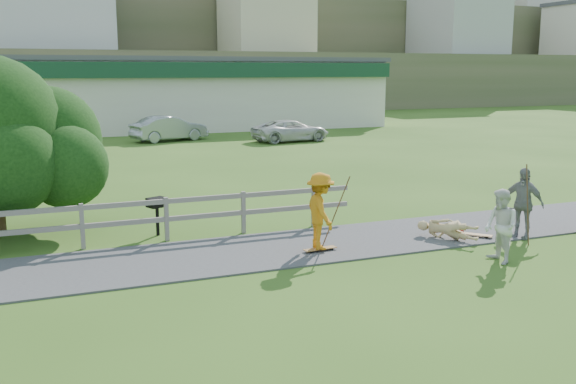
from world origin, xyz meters
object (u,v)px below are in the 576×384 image
skater_fallen (447,229)px  car_white (291,131)px  bbq (157,217)px  skater_rider (320,215)px  spectator_a (501,226)px  spectator_b (522,203)px  car_silver (169,128)px

skater_fallen → car_white: car_white is taller
bbq → skater_rider: bearing=-66.0°
skater_fallen → bbq: bearing=123.0°
spectator_a → spectator_b: size_ratio=0.91×
spectator_a → car_white: bearing=175.0°
skater_rider → spectator_b: (5.26, -0.70, 0.01)m
skater_fallen → car_white: 23.01m
spectator_a → car_silver: bearing=-169.9°
spectator_a → car_silver: (-1.55, 27.44, -0.07)m
car_silver → car_white: size_ratio=0.98×
bbq → spectator_b: bearing=-46.4°
skater_rider → spectator_a: bearing=-118.6°
spectator_b → car_white: 23.16m
skater_fallen → spectator_a: size_ratio=0.93×
spectator_a → bbq: (-6.51, 5.23, -0.33)m
car_silver → skater_rider: bearing=159.3°
spectator_a → bbq: bearing=-121.9°
spectator_b → car_silver: bearing=159.3°
car_white → spectator_a: bearing=161.2°
skater_fallen → bbq: size_ratio=1.55×
car_silver → car_white: bearing=-130.7°
spectator_b → car_white: (3.17, 22.95, -0.25)m
skater_fallen → bbq: bbq is taller
skater_rider → car_white: skater_rider is taller
skater_fallen → car_silver: 25.48m
skater_fallen → spectator_a: bearing=-123.4°
car_white → bbq: car_white is taller
skater_fallen → car_silver: bearing=62.7°
skater_rider → spectator_b: bearing=-92.5°
skater_fallen → spectator_a: spectator_a is taller
skater_rider → car_silver: 25.29m
car_white → skater_rider: bearing=152.3°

